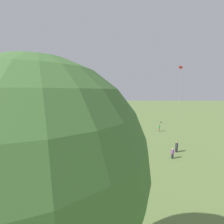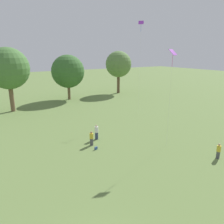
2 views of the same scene
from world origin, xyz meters
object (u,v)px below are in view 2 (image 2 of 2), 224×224
at_px(person_2, 97,132).
at_px(person_4, 218,151).
at_px(kite_1, 173,57).
at_px(kite_0, 141,28).
at_px(picnic_bag_1, 96,148).
at_px(person_3, 92,139).

relative_size(person_2, person_4, 1.17).
height_order(person_4, kite_1, kite_1).
height_order(person_2, kite_1, kite_1).
xyz_separation_m(person_2, person_4, (8.27, -11.13, -0.14)).
xyz_separation_m(kite_0, picnic_bag_1, (-13.61, -9.60, -14.22)).
bearing_deg(person_4, picnic_bag_1, 9.15).
relative_size(kite_0, kite_1, 1.42).
xyz_separation_m(person_3, kite_1, (7.57, -4.59, 9.32)).
bearing_deg(picnic_bag_1, kite_1, -22.99).
height_order(person_3, kite_0, kite_0).
bearing_deg(person_4, kite_1, -18.31).
distance_m(person_2, picnic_bag_1, 3.13).
distance_m(person_4, kite_1, 10.90).
bearing_deg(person_3, kite_0, 41.85).
bearing_deg(kite_0, kite_1, -28.96).
bearing_deg(person_3, person_4, -35.22).
bearing_deg(picnic_bag_1, person_2, 60.81).
bearing_deg(picnic_bag_1, kite_0, 35.19).
bearing_deg(person_2, person_3, -72.97).
bearing_deg(kite_0, person_3, -62.72).
xyz_separation_m(person_2, kite_1, (6.21, -5.91, 9.21)).
xyz_separation_m(person_3, picnic_bag_1, (-0.13, -1.33, -0.68)).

